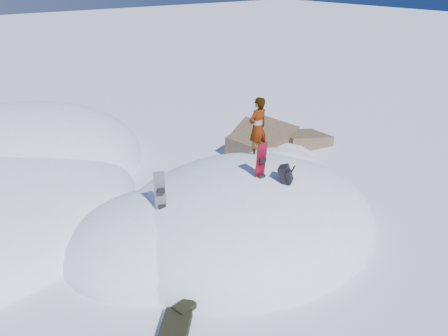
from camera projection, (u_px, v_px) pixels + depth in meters
ground at (245, 225)px, 11.07m from camera, size 120.00×120.00×0.00m
snow_mound at (234, 223)px, 11.15m from camera, size 8.00×6.00×3.00m
rock_outcrop at (272, 153)px, 15.28m from camera, size 4.68×4.41×1.68m
snowboard_red at (260, 170)px, 10.15m from camera, size 0.27×0.20×1.42m
snowboard_dark at (161, 200)px, 9.54m from camera, size 0.34×0.36×1.30m
backpack at (286, 175)px, 10.02m from camera, size 0.44×0.48×0.51m
gear_pile at (177, 323)px, 7.86m from camera, size 0.96×0.85×0.25m
person at (258, 128)px, 11.58m from camera, size 0.63×0.43×1.66m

